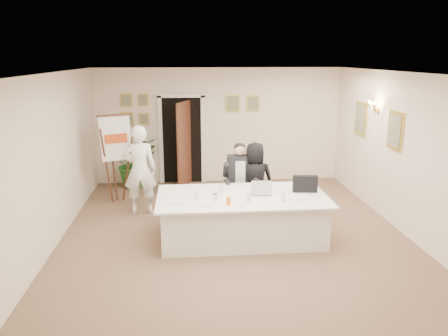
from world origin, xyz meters
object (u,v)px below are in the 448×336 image
conference_table (242,217)px  seated_man (240,180)px  steel_jug (215,197)px  laptop_bag (305,184)px  standing_man (140,170)px  flip_chart (116,163)px  potted_palm (134,162)px  oj_glass (228,201)px  paper_stack (299,197)px  standing_woman (255,180)px  laptop (260,186)px

conference_table → seated_man: 1.14m
steel_jug → laptop_bag: bearing=11.4°
seated_man → standing_man: size_ratio=0.83×
flip_chart → potted_palm: 1.23m
oj_glass → flip_chart: bearing=128.9°
seated_man → potted_palm: bearing=131.7°
flip_chart → potted_palm: (0.24, 1.17, -0.27)m
potted_palm → laptop_bag: (3.28, -3.24, 0.32)m
oj_glass → laptop_bag: bearing=22.5°
flip_chart → standing_man: 0.92m
paper_stack → steel_jug: steel_jug is taller
paper_stack → standing_woman: bearing=112.4°
laptop → laptop_bag: laptop_bag is taller
oj_glass → conference_table: bearing=59.0°
laptop → laptop_bag: (0.78, 0.02, 0.01)m
conference_table → seated_man: (0.10, 1.09, 0.35)m
conference_table → laptop_bag: 1.23m
laptop_bag → oj_glass: laptop_bag is taller
standing_man → conference_table: bearing=141.6°
standing_woman → laptop: 0.97m
laptop → paper_stack: 0.68m
seated_man → steel_jug: (-0.57, -1.29, 0.09)m
standing_man → oj_glass: bearing=129.0°
seated_man → standing_man: (-1.94, 0.37, 0.15)m
conference_table → paper_stack: size_ratio=9.20×
flip_chart → laptop_bag: bearing=-30.4°
conference_table → steel_jug: bearing=-156.1°
laptop_bag → oj_glass: (-1.39, -0.58, -0.08)m
flip_chart → oj_glass: bearing=-51.1°
flip_chart → steel_jug: (1.94, -2.38, -0.03)m
potted_palm → oj_glass: size_ratio=9.18×
laptop_bag → standing_man: bearing=162.7°
seated_man → paper_stack: 1.55m
seated_man → oj_glass: 1.60m
laptop_bag → paper_stack: 0.42m
conference_table → standing_woman: standing_woman is taller
conference_table → oj_glass: size_ratio=22.04×
seated_man → conference_table: bearing=-98.4°
conference_table → oj_glass: bearing=-121.0°
laptop → oj_glass: bearing=-133.8°
standing_woman → potted_palm: size_ratio=1.24×
standing_man → standing_woman: (2.22, -0.41, -0.15)m
flip_chart → seated_man: bearing=-23.5°
conference_table → laptop: size_ratio=7.98×
seated_man → laptop: bearing=-80.4°
flip_chart → steel_jug: 3.08m
flip_chart → conference_table: bearing=-42.0°
standing_woman → paper_stack: standing_woman is taller
standing_woman → conference_table: bearing=69.9°
flip_chart → laptop_bag: (3.52, -2.06, 0.06)m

